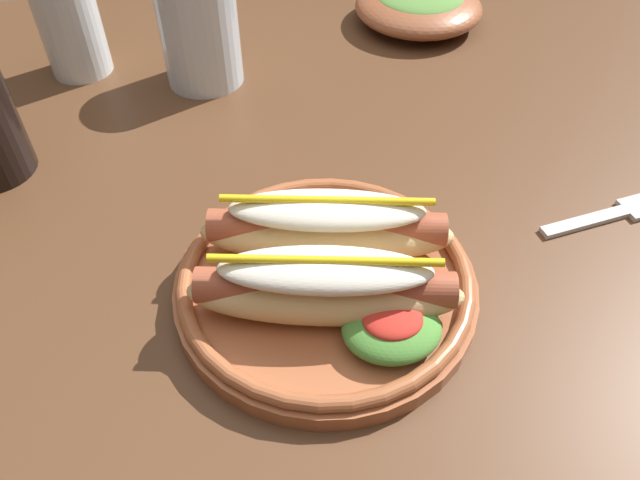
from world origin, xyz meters
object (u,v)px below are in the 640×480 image
at_px(fork, 612,215).
at_px(side_bowl, 419,5).
at_px(hot_dog_plate, 328,273).
at_px(water_cup, 200,33).

xyz_separation_m(fork, side_bowl, (-0.08, 0.38, 0.02)).
relative_size(hot_dog_plate, side_bowl, 1.44).
height_order(fork, side_bowl, side_bowl).
bearing_deg(water_cup, hot_dog_plate, -75.16).
bearing_deg(fork, side_bowl, 90.59).
height_order(hot_dog_plate, side_bowl, hot_dog_plate).
distance_m(fork, side_bowl, 0.39).
xyz_separation_m(hot_dog_plate, water_cup, (-0.09, 0.34, 0.03)).
relative_size(hot_dog_plate, fork, 1.93).
bearing_deg(water_cup, side_bowl, 19.93).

